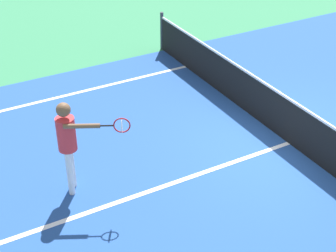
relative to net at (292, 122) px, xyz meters
name	(u,v)px	position (x,y,z in m)	size (l,w,h in m)	color
ground_plane	(289,143)	(0.00, 0.00, -0.49)	(60.00, 60.00, 0.00)	#337F51
court_surface_inbounds	(289,143)	(0.00, 0.00, -0.49)	(10.62, 24.40, 0.00)	#234C93
line_center_service	(148,192)	(0.00, -3.20, -0.49)	(0.10, 6.40, 0.01)	white
net	(292,122)	(0.00, 0.00, 0.00)	(10.92, 0.09, 1.07)	#33383D
player_near	(68,138)	(-0.69, -4.31, 0.61)	(0.88, 1.05, 1.76)	white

